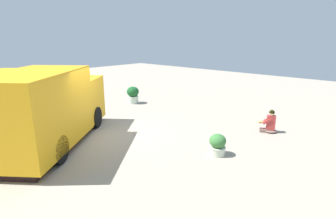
{
  "coord_description": "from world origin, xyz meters",
  "views": [
    {
      "loc": [
        5.19,
        8.09,
        3.52
      ],
      "look_at": [
        -2.03,
        1.52,
        0.88
      ],
      "focal_mm": 28.52,
      "sensor_mm": 36.0,
      "label": 1
    }
  ],
  "objects": [
    {
      "name": "person_customer",
      "position": [
        -4.55,
        4.47,
        0.34
      ],
      "size": [
        0.63,
        0.75,
        0.88
      ],
      "color": "#785B53",
      "rests_on": "ground_plane"
    },
    {
      "name": "food_truck",
      "position": [
        1.61,
        -0.5,
        1.21
      ],
      "size": [
        5.54,
        4.98,
        2.54
      ],
      "color": "#EDA517",
      "rests_on": "ground_plane"
    },
    {
      "name": "planter_flowering_near",
      "position": [
        -1.46,
        4.09,
        0.33
      ],
      "size": [
        0.51,
        0.51,
        0.67
      ],
      "color": "beige",
      "rests_on": "ground_plane"
    },
    {
      "name": "ground_plane",
      "position": [
        0.0,
        0.0,
        0.0
      ],
      "size": [
        40.0,
        40.0,
        0.0
      ],
      "primitive_type": "plane",
      "color": "#A09584"
    },
    {
      "name": "planter_flowering_far",
      "position": [
        -4.06,
        -2.93,
        0.49
      ],
      "size": [
        0.65,
        0.65,
        0.92
      ],
      "color": "silver",
      "rests_on": "ground_plane"
    }
  ]
}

